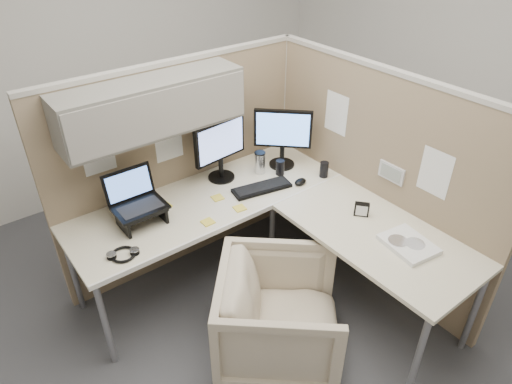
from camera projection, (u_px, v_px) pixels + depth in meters
ground at (266, 309)px, 3.32m from camera, size 4.50×4.50×0.00m
partition_back at (169, 141)px, 3.16m from camera, size 2.00×0.36×1.63m
partition_right at (371, 178)px, 3.29m from camera, size 0.07×2.03×1.63m
desk at (270, 219)px, 3.09m from camera, size 2.00×1.98×0.73m
office_chair at (280, 312)px, 2.81m from camera, size 1.00×1.00×0.75m
monitor_left at (220, 146)px, 3.30m from camera, size 0.44×0.20×0.47m
monitor_right at (283, 134)px, 3.47m from camera, size 0.34×0.33×0.47m
laptop_station at (138, 205)px, 2.93m from camera, size 0.33×0.28×0.34m
keyboard at (262, 188)px, 3.31m from camera, size 0.45×0.23×0.02m
mouse at (300, 182)px, 3.37m from camera, size 0.12×0.09×0.04m
travel_mug at (260, 163)px, 3.47m from camera, size 0.08×0.08×0.18m
soda_can_green at (324, 170)px, 3.44m from camera, size 0.07×0.07×0.12m
soda_can_silver at (280, 167)px, 3.47m from camera, size 0.07×0.07×0.12m
sticky_note_a at (208, 222)px, 2.98m from camera, size 0.08×0.08×0.01m
sticky_note_b at (240, 208)px, 3.12m from camera, size 0.09×0.09×0.01m
sticky_note_d at (218, 198)px, 3.22m from camera, size 0.08×0.08×0.01m
sticky_note_c at (165, 206)px, 3.14m from camera, size 0.09×0.09×0.01m
headphones at (123, 254)px, 2.70m from camera, size 0.19×0.19×0.03m
paper_stack at (408, 244)px, 2.78m from camera, size 0.29×0.34×0.03m
desk_clock at (362, 209)px, 3.03m from camera, size 0.09×0.10×0.10m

